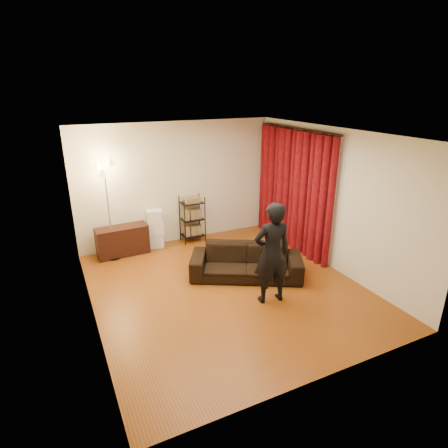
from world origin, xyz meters
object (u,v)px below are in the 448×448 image
wire_shelf (192,219)px  media_cabinet (122,241)px  floor_lamp (109,211)px  person (272,253)px  storage_boxes (156,229)px  sofa (246,262)px

wire_shelf → media_cabinet: bearing=-156.8°
media_cabinet → floor_lamp: size_ratio=0.52×
person → media_cabinet: (-1.85, 2.91, -0.55)m
media_cabinet → floor_lamp: (-0.23, -0.10, 0.72)m
storage_boxes → floor_lamp: floor_lamp is taller
sofa → media_cabinet: size_ratio=1.93×
media_cabinet → wire_shelf: size_ratio=1.00×
sofa → wire_shelf: bearing=126.6°
sofa → floor_lamp: (-2.12, 1.90, 0.73)m
floor_lamp → person: bearing=-53.6°
media_cabinet → wire_shelf: (1.61, 0.05, 0.22)m
sofa → storage_boxes: bearing=147.4°
sofa → media_cabinet: (-1.89, 2.00, 0.01)m
media_cabinet → wire_shelf: 1.63m
storage_boxes → floor_lamp: (-0.98, -0.18, 0.60)m
storage_boxes → wire_shelf: size_ratio=0.80×
person → media_cabinet: bearing=-50.7°
person → wire_shelf: (-0.24, 2.96, -0.33)m
media_cabinet → sofa: bearing=-49.0°
sofa → person: size_ratio=1.19×
sofa → storage_boxes: size_ratio=2.39×
wire_shelf → person: bearing=-63.9°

